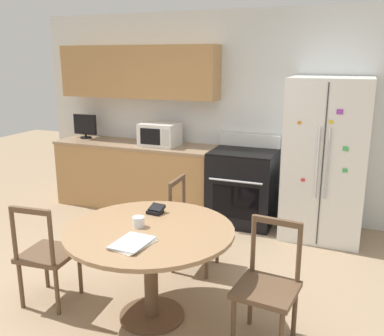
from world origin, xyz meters
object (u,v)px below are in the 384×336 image
object	(u,v)px
microwave	(160,134)
dining_chair_left	(47,255)
dining_chair_far	(193,226)
wallet	(156,210)
candle_glass	(138,223)
refrigerator	(326,159)
dining_chair_right	(267,287)
oven_range	(243,186)
countertop_tv	(85,126)

from	to	relation	value
microwave	dining_chair_left	size ratio (longest dim) A/B	0.53
dining_chair_far	dining_chair_left	bearing A→B (deg)	-42.28
microwave	wallet	size ratio (longest dim) A/B	3.43
candle_glass	wallet	bearing A→B (deg)	91.52
dining_chair_far	wallet	distance (m)	0.69
refrigerator	candle_glass	bearing A→B (deg)	-118.20
wallet	dining_chair_left	bearing A→B (deg)	-150.95
wallet	dining_chair_right	bearing A→B (deg)	-15.44
oven_range	candle_glass	xyz separation A→B (m)	(-0.22, -2.27, 0.33)
refrigerator	dining_chair_left	distance (m)	3.10
refrigerator	dining_chair_right	size ratio (longest dim) A/B	2.02
refrigerator	wallet	world-z (taller)	refrigerator
dining_chair_left	candle_glass	size ratio (longest dim) A/B	9.70
dining_chair_right	candle_glass	xyz separation A→B (m)	(-1.01, -0.04, 0.36)
countertop_tv	dining_chair_right	size ratio (longest dim) A/B	0.39
oven_range	refrigerator	bearing A→B (deg)	-3.23
countertop_tv	dining_chair_left	bearing A→B (deg)	-61.79
dining_chair_far	dining_chair_left	world-z (taller)	same
dining_chair_left	candle_glass	xyz separation A→B (m)	(0.81, 0.12, 0.36)
refrigerator	dining_chair_left	size ratio (longest dim) A/B	2.02
oven_range	candle_glass	bearing A→B (deg)	-95.64
candle_glass	dining_chair_far	bearing A→B (deg)	84.41
microwave	countertop_tv	distance (m)	1.22
refrigerator	oven_range	xyz separation A→B (m)	(-0.96, 0.05, -0.44)
microwave	dining_chair_left	xyz separation A→B (m)	(0.11, -2.41, -0.61)
dining_chair_right	dining_chair_left	size ratio (longest dim) A/B	1.00
microwave	dining_chair_left	distance (m)	2.49
oven_range	dining_chair_right	distance (m)	2.36
oven_range	dining_chair_left	distance (m)	2.60
countertop_tv	dining_chair_right	distance (m)	3.97
candle_glass	dining_chair_right	bearing A→B (deg)	2.34
oven_range	wallet	world-z (taller)	oven_range
oven_range	countertop_tv	distance (m)	2.44
countertop_tv	refrigerator	bearing A→B (deg)	-2.64
refrigerator	dining_chair_right	world-z (taller)	refrigerator
candle_glass	wallet	world-z (taller)	candle_glass
refrigerator	microwave	world-z (taller)	refrigerator
microwave	candle_glass	xyz separation A→B (m)	(0.92, -2.28, -0.25)
microwave	countertop_tv	world-z (taller)	countertop_tv
oven_range	candle_glass	size ratio (longest dim) A/B	11.62
dining_chair_right	microwave	bearing A→B (deg)	-43.35
dining_chair_right	dining_chair_left	world-z (taller)	same
candle_glass	dining_chair_left	bearing A→B (deg)	-171.44
dining_chair_far	refrigerator	bearing A→B (deg)	138.61
refrigerator	dining_chair_far	bearing A→B (deg)	-130.08
refrigerator	candle_glass	size ratio (longest dim) A/B	19.59
wallet	oven_range	bearing A→B (deg)	83.19
microwave	dining_chair_right	world-z (taller)	microwave
candle_glass	wallet	xyz separation A→B (m)	(-0.01, 0.32, -0.01)
oven_range	wallet	distance (m)	1.99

